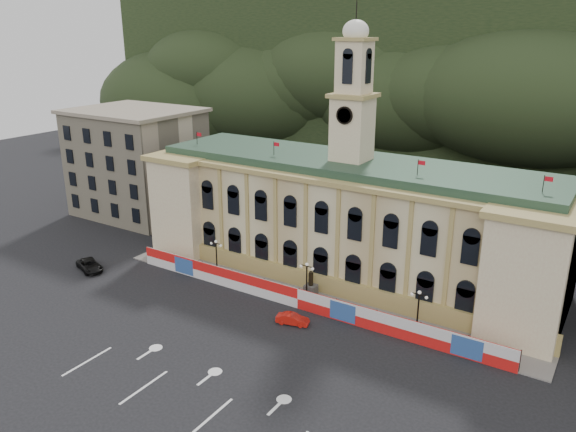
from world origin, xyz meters
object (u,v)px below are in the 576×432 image
Objects in this scene: red_sedan at (293,319)px; statue at (311,290)px; lamp_center at (307,279)px; black_suv at (90,265)px.

statue is at bearing -2.06° from red_sedan.
lamp_center is 6.28m from red_sedan.
black_suv is at bearing 79.71° from red_sedan.
red_sedan is 0.69× the size of black_suv.
lamp_center reaches higher than black_suv.
black_suv reaches higher than red_sedan.
lamp_center is at bearing 0.11° from red_sedan.
statue reaches higher than black_suv.
black_suv is at bearing -165.04° from lamp_center.
red_sedan is (1.48, -6.59, -0.57)m from statue.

